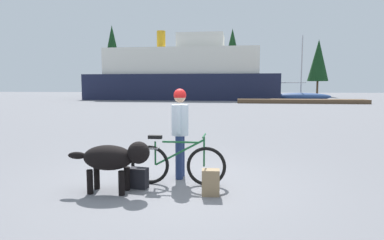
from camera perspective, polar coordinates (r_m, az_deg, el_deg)
The scene contains 13 objects.
ground_plane at distance 6.03m, azimuth -3.58°, elevation -10.93°, with size 160.00×160.00×0.00m, color slate.
bicycle at distance 5.90m, azimuth -2.60°, elevation -7.53°, with size 1.70×0.44×0.90m.
person_cyclist at distance 6.25m, azimuth -2.08°, elevation -0.81°, with size 0.32×0.53×1.69m.
dog at distance 5.59m, azimuth -13.31°, elevation -6.39°, with size 1.39×0.48×0.85m.
backpack at distance 5.39m, azimuth 3.24°, elevation -10.66°, with size 0.28×0.20×0.42m, color #8C7251.
handbag_pannier at distance 5.84m, azimuth -9.19°, elevation -9.80°, with size 0.32×0.18×0.35m, color black.
dock_pier at distance 34.89m, azimuth 18.16°, elevation 3.10°, with size 12.51×2.30×0.40m, color brown.
ferry_boat at distance 43.05m, azimuth -1.42°, elevation 7.68°, with size 23.59×8.45×8.72m.
sailboat_moored at distance 41.25m, azimuth 18.18°, elevation 3.90°, with size 6.93×1.94×7.54m.
pine_tree_far_left at distance 56.87m, azimuth -13.53°, elevation 10.99°, with size 3.88×3.88×11.53m.
pine_tree_center at distance 55.83m, azimuth 6.94°, elevation 10.92°, with size 4.07×4.07×11.02m.
pine_tree_far_right at distance 56.53m, azimuth 20.89°, elevation 9.55°, with size 3.20×3.20×8.96m.
pine_tree_mid_back at distance 60.44m, azimuth 0.33°, elevation 10.01°, with size 2.95×2.95×9.56m.
Camera 1 is at (1.13, -5.66, 1.75)m, focal length 31.03 mm.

